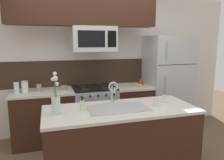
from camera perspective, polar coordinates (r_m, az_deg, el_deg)
rear_partition at (r=4.29m, az=-1.86°, el=4.25°), size 5.20×0.10×2.60m
splash_band at (r=4.19m, az=-5.63°, el=2.00°), size 3.44×0.01×0.48m
back_counter_left at (r=3.97m, az=-17.28°, el=-9.22°), size 1.03×0.65×0.91m
back_counter_right at (r=4.24m, az=5.05°, el=-7.53°), size 0.71×0.65×0.91m
stove_range at (r=4.04m, az=-4.58°, el=-8.34°), size 0.76×0.64×0.93m
microwave at (r=3.81m, az=-4.80°, el=10.63°), size 0.74×0.40×0.42m
upper_cabinet_band at (r=3.79m, az=-7.36°, el=18.33°), size 2.44×0.34×0.60m
refrigerator at (r=4.47m, az=14.08°, el=-0.76°), size 0.83×0.74×1.84m
storage_jar_tall at (r=3.86m, az=-23.69°, el=-1.62°), size 0.08×0.08×0.21m
storage_jar_medium at (r=3.87m, az=-21.81°, el=-1.60°), size 0.11×0.11×0.19m
storage_jar_short at (r=3.87m, az=-18.55°, el=-1.74°), size 0.09×0.09×0.14m
storage_jar_squat at (r=3.86m, az=-12.50°, el=-1.76°), size 0.10×0.10×0.10m
banana_bunch at (r=4.11m, az=6.88°, el=-1.29°), size 0.19×0.13×0.08m
coffee_tin at (r=4.24m, az=7.64°, el=-0.48°), size 0.08×0.08×0.11m
island_counter at (r=2.94m, az=2.27°, el=-15.81°), size 1.92×0.81×0.91m
kitchen_sink at (r=2.78m, az=1.51°, el=-8.78°), size 0.76×0.43×0.16m
sink_faucet at (r=2.91m, az=0.26°, el=-2.49°), size 0.14×0.14×0.31m
dish_soap_bottle at (r=2.68m, az=-7.84°, el=-6.58°), size 0.06×0.05×0.16m
drinking_glass at (r=2.90m, az=11.23°, el=-5.63°), size 0.07×0.07×0.11m
spare_glass at (r=3.08m, az=13.45°, el=-4.86°), size 0.06×0.06×0.10m
flower_vase at (r=2.60m, az=-14.43°, el=-5.70°), size 0.10×0.13×0.50m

